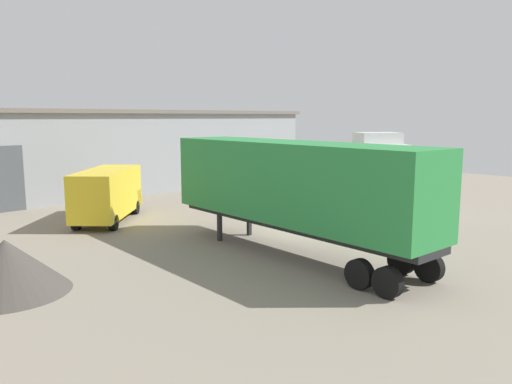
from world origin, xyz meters
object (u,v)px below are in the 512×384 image
at_px(tractor_unit_white, 374,176).
at_px(gravel_pile, 6,266).
at_px(container_trailer_green, 295,185).
at_px(delivery_van_yellow, 108,193).

distance_m(tractor_unit_white, gravel_pile, 18.15).
height_order(container_trailer_green, delivery_van_yellow, container_trailer_green).
distance_m(tractor_unit_white, delivery_van_yellow, 13.69).
bearing_deg(tractor_unit_white, gravel_pile, -57.95).
relative_size(container_trailer_green, delivery_van_yellow, 2.17).
bearing_deg(container_trailer_green, gravel_pile, 74.07).
height_order(container_trailer_green, gravel_pile, container_trailer_green).
distance_m(container_trailer_green, gravel_pile, 9.79).
relative_size(tractor_unit_white, container_trailer_green, 0.60).
height_order(tractor_unit_white, container_trailer_green, tractor_unit_white).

